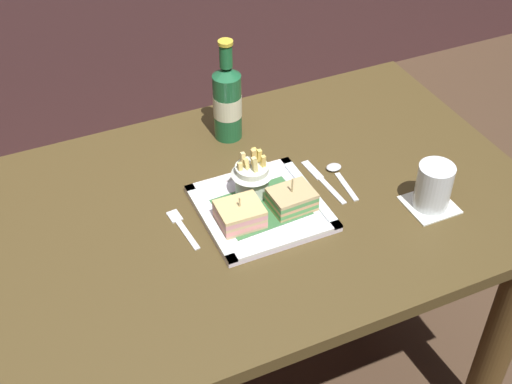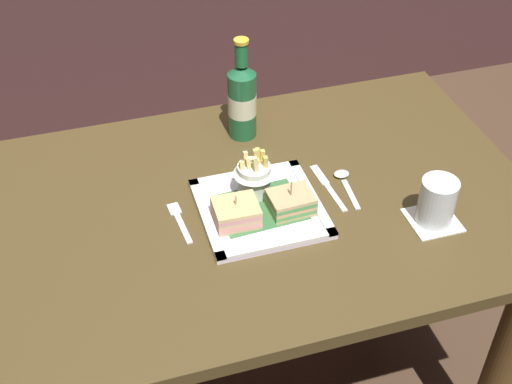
{
  "view_description": "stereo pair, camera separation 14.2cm",
  "coord_description": "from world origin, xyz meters",
  "px_view_note": "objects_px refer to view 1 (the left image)",
  "views": [
    {
      "loc": [
        -0.44,
        -1.0,
        1.68
      ],
      "look_at": [
        0.0,
        -0.02,
        0.76
      ],
      "focal_mm": 48.14,
      "sensor_mm": 36.0,
      "label": 1
    },
    {
      "loc": [
        -0.31,
        -1.05,
        1.68
      ],
      "look_at": [
        0.0,
        -0.02,
        0.76
      ],
      "focal_mm": 48.14,
      "sensor_mm": 36.0,
      "label": 2
    }
  ],
  "objects_px": {
    "dining_table": "(251,254)",
    "sandwich_half_right": "(292,199)",
    "water_glass": "(433,189)",
    "knife": "(322,180)",
    "sandwich_half_left": "(240,214)",
    "fork": "(182,227)",
    "spoon": "(337,172)",
    "fries_cup": "(252,174)",
    "beer_bottle": "(227,101)",
    "square_plate": "(261,208)"
  },
  "relations": [
    {
      "from": "spoon",
      "to": "water_glass",
      "type": "bearing_deg",
      "value": -54.19
    },
    {
      "from": "square_plate",
      "to": "fork",
      "type": "height_order",
      "value": "square_plate"
    },
    {
      "from": "spoon",
      "to": "dining_table",
      "type": "bearing_deg",
      "value": -177.65
    },
    {
      "from": "sandwich_half_left",
      "to": "knife",
      "type": "height_order",
      "value": "sandwich_half_left"
    },
    {
      "from": "square_plate",
      "to": "fries_cup",
      "type": "distance_m",
      "value": 0.07
    },
    {
      "from": "knife",
      "to": "spoon",
      "type": "bearing_deg",
      "value": 7.71
    },
    {
      "from": "fork",
      "to": "spoon",
      "type": "height_order",
      "value": "spoon"
    },
    {
      "from": "dining_table",
      "to": "sandwich_half_right",
      "type": "relative_size",
      "value": 13.03
    },
    {
      "from": "sandwich_half_left",
      "to": "water_glass",
      "type": "bearing_deg",
      "value": -15.32
    },
    {
      "from": "water_glass",
      "to": "knife",
      "type": "relative_size",
      "value": 0.61
    },
    {
      "from": "dining_table",
      "to": "fries_cup",
      "type": "height_order",
      "value": "fries_cup"
    },
    {
      "from": "dining_table",
      "to": "water_glass",
      "type": "height_order",
      "value": "water_glass"
    },
    {
      "from": "beer_bottle",
      "to": "square_plate",
      "type": "bearing_deg",
      "value": -98.5
    },
    {
      "from": "sandwich_half_right",
      "to": "beer_bottle",
      "type": "bearing_deg",
      "value": 93.2
    },
    {
      "from": "square_plate",
      "to": "dining_table",
      "type": "bearing_deg",
      "value": 103.05
    },
    {
      "from": "sandwich_half_left",
      "to": "sandwich_half_right",
      "type": "height_order",
      "value": "sandwich_half_right"
    },
    {
      "from": "water_glass",
      "to": "sandwich_half_left",
      "type": "bearing_deg",
      "value": 164.68
    },
    {
      "from": "square_plate",
      "to": "fork",
      "type": "relative_size",
      "value": 1.93
    },
    {
      "from": "beer_bottle",
      "to": "spoon",
      "type": "relative_size",
      "value": 1.93
    },
    {
      "from": "dining_table",
      "to": "water_glass",
      "type": "distance_m",
      "value": 0.43
    },
    {
      "from": "square_plate",
      "to": "water_glass",
      "type": "height_order",
      "value": "water_glass"
    },
    {
      "from": "dining_table",
      "to": "square_plate",
      "type": "xyz_separation_m",
      "value": [
        0.01,
        -0.03,
        0.16
      ]
    },
    {
      "from": "sandwich_half_right",
      "to": "dining_table",
      "type": "bearing_deg",
      "value": 138.54
    },
    {
      "from": "fries_cup",
      "to": "spoon",
      "type": "distance_m",
      "value": 0.21
    },
    {
      "from": "fries_cup",
      "to": "spoon",
      "type": "xyz_separation_m",
      "value": [
        0.2,
        -0.01,
        -0.06
      ]
    },
    {
      "from": "beer_bottle",
      "to": "knife",
      "type": "relative_size",
      "value": 1.52
    },
    {
      "from": "sandwich_half_right",
      "to": "fries_cup",
      "type": "bearing_deg",
      "value": 126.3
    },
    {
      "from": "dining_table",
      "to": "sandwich_half_right",
      "type": "distance_m",
      "value": 0.21
    },
    {
      "from": "dining_table",
      "to": "beer_bottle",
      "type": "xyz_separation_m",
      "value": [
        0.05,
        0.24,
        0.26
      ]
    },
    {
      "from": "dining_table",
      "to": "sandwich_half_left",
      "type": "height_order",
      "value": "sandwich_half_left"
    },
    {
      "from": "dining_table",
      "to": "fries_cup",
      "type": "bearing_deg",
      "value": 60.86
    },
    {
      "from": "sandwich_half_right",
      "to": "fork",
      "type": "relative_size",
      "value": 0.72
    },
    {
      "from": "dining_table",
      "to": "knife",
      "type": "height_order",
      "value": "knife"
    },
    {
      "from": "fork",
      "to": "spoon",
      "type": "distance_m",
      "value": 0.38
    },
    {
      "from": "sandwich_half_right",
      "to": "fork",
      "type": "height_order",
      "value": "sandwich_half_right"
    },
    {
      "from": "dining_table",
      "to": "spoon",
      "type": "xyz_separation_m",
      "value": [
        0.21,
        0.01,
        0.16
      ]
    },
    {
      "from": "fork",
      "to": "spoon",
      "type": "relative_size",
      "value": 1.0
    },
    {
      "from": "sandwich_half_left",
      "to": "sandwich_half_right",
      "type": "bearing_deg",
      "value": 0.0
    },
    {
      "from": "dining_table",
      "to": "sandwich_half_right",
      "type": "height_order",
      "value": "sandwich_half_right"
    },
    {
      "from": "sandwich_half_right",
      "to": "sandwich_half_left",
      "type": "bearing_deg",
      "value": 180.0
    },
    {
      "from": "beer_bottle",
      "to": "fork",
      "type": "xyz_separation_m",
      "value": [
        -0.21,
        -0.26,
        -0.1
      ]
    },
    {
      "from": "sandwich_half_right",
      "to": "spoon",
      "type": "bearing_deg",
      "value": 24.43
    },
    {
      "from": "sandwich_half_left",
      "to": "water_glass",
      "type": "distance_m",
      "value": 0.41
    },
    {
      "from": "sandwich_half_left",
      "to": "water_glass",
      "type": "relative_size",
      "value": 0.92
    },
    {
      "from": "sandwich_half_right",
      "to": "fries_cup",
      "type": "height_order",
      "value": "fries_cup"
    },
    {
      "from": "water_glass",
      "to": "knife",
      "type": "distance_m",
      "value": 0.24
    },
    {
      "from": "dining_table",
      "to": "sandwich_half_left",
      "type": "xyz_separation_m",
      "value": [
        -0.05,
        -0.06,
        0.19
      ]
    },
    {
      "from": "dining_table",
      "to": "beer_bottle",
      "type": "height_order",
      "value": "beer_bottle"
    },
    {
      "from": "dining_table",
      "to": "fork",
      "type": "xyz_separation_m",
      "value": [
        -0.16,
        -0.01,
        0.16
      ]
    },
    {
      "from": "square_plate",
      "to": "spoon",
      "type": "height_order",
      "value": "square_plate"
    }
  ]
}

